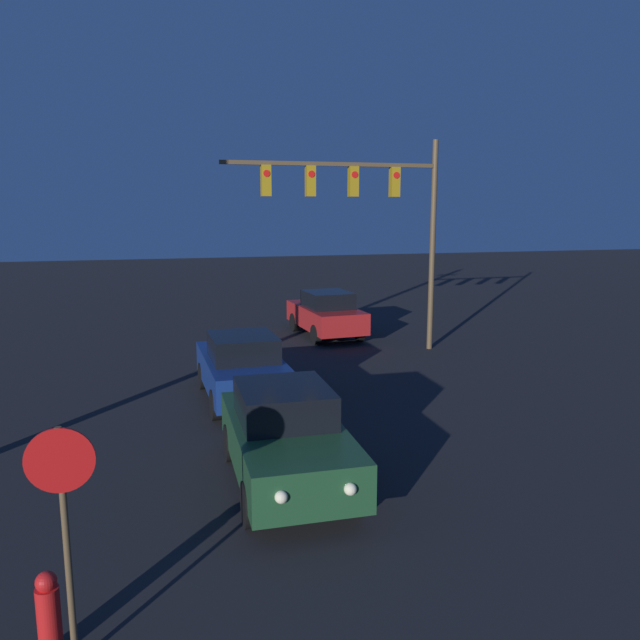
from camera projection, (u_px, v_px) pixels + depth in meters
name	position (u px, v px, depth m)	size (l,w,h in m)	color
car_near	(286.00, 437.00, 10.38)	(1.84, 4.14, 1.65)	#1E4728
car_mid	(242.00, 367.00, 14.90)	(1.89, 4.16, 1.65)	navy
car_far	(326.00, 314.00, 22.44)	(2.05, 4.21, 1.65)	#B21E1E
traffic_signal_mast	(370.00, 203.00, 19.23)	(6.83, 0.30, 6.68)	brown
stop_sign	(64.00, 505.00, 6.04)	(0.65, 0.07, 2.53)	brown
fire_hydrant	(49.00, 614.00, 6.43)	(0.24, 0.24, 0.93)	red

